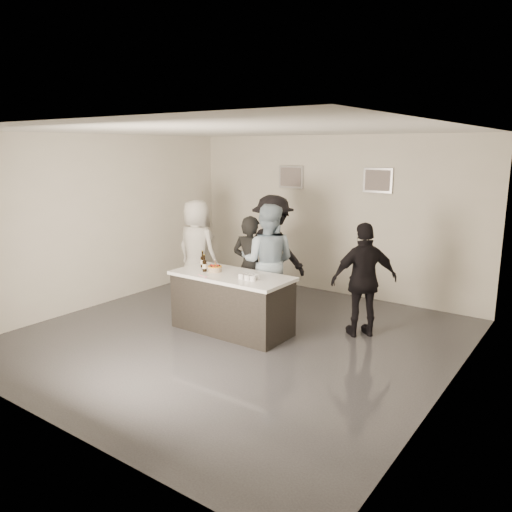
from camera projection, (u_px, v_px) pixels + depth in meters
name	position (u px, v px, depth m)	size (l,w,h in m)	color
floor	(237.00, 337.00, 7.45)	(6.00, 6.00, 0.00)	#3D3D42
ceiling	(235.00, 130.00, 6.81)	(6.00, 6.00, 0.00)	white
wall_back	(332.00, 215.00, 9.52)	(6.00, 0.04, 3.00)	silver
wall_front	(43.00, 284.00, 4.74)	(6.00, 0.04, 3.00)	silver
wall_left	(102.00, 221.00, 8.82)	(0.04, 6.00, 3.00)	silver
wall_right	(454.00, 266.00, 5.43)	(0.04, 6.00, 3.00)	silver
picture_left	(291.00, 177.00, 9.85)	(0.54, 0.04, 0.44)	#B2B2B7
picture_right	(378.00, 180.00, 8.84)	(0.54, 0.04, 0.44)	#B2B2B7
bar_counter	(232.00, 303.00, 7.61)	(1.86, 0.86, 0.90)	white
cake	(215.00, 269.00, 7.67)	(0.22, 0.22, 0.08)	orange
beer_bottle_a	(203.00, 259.00, 7.93)	(0.07, 0.07, 0.26)	black
beer_bottle_b	(204.00, 263.00, 7.65)	(0.07, 0.07, 0.26)	black
tumbler_cluster	(249.00, 277.00, 7.22)	(0.30, 0.19, 0.08)	#C87712
candles	(201.00, 276.00, 7.40)	(0.24, 0.08, 0.01)	pink
person_main_black	(250.00, 267.00, 8.19)	(0.62, 0.41, 1.70)	black
person_main_blue	(268.00, 262.00, 8.13)	(0.92, 0.72, 1.89)	#95AEC3
person_guest_left	(197.00, 249.00, 9.26)	(0.90, 0.59, 1.84)	white
person_guest_right	(364.00, 280.00, 7.35)	(1.00, 0.42, 1.71)	black
person_guest_back	(273.00, 251.00, 8.82)	(1.27, 0.73, 1.96)	black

